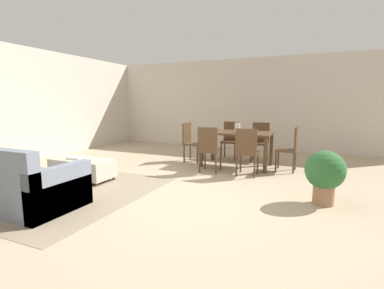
# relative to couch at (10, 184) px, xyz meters

# --- Properties ---
(ground_plane) EXTENTS (10.80, 10.80, 0.00)m
(ground_plane) POSITION_rel_couch_xyz_m (1.91, 1.17, -0.29)
(ground_plane) COLOR tan
(wall_back) EXTENTS (9.00, 0.12, 2.70)m
(wall_back) POSITION_rel_couch_xyz_m (1.91, 6.17, 1.06)
(wall_back) COLOR beige
(wall_back) RESTS_ON ground_plane
(wall_left) EXTENTS (0.12, 11.00, 2.70)m
(wall_left) POSITION_rel_couch_xyz_m (-2.59, 1.67, 1.06)
(wall_left) COLOR beige
(wall_left) RESTS_ON ground_plane
(area_rug) EXTENTS (3.00, 2.80, 0.01)m
(area_rug) POSITION_rel_couch_xyz_m (-0.03, 0.71, -0.29)
(area_rug) COLOR gray
(area_rug) RESTS_ON ground_plane
(couch) EXTENTS (1.93, 0.93, 0.86)m
(couch) POSITION_rel_couch_xyz_m (0.00, 0.00, 0.00)
(couch) COLOR slate
(couch) RESTS_ON ground_plane
(ottoman_table) EXTENTS (1.14, 0.54, 0.39)m
(ottoman_table) POSITION_rel_couch_xyz_m (-0.07, 1.37, -0.07)
(ottoman_table) COLOR #B7AD9E
(ottoman_table) RESTS_ON ground_plane
(dining_table) EXTENTS (1.51, 0.89, 0.76)m
(dining_table) POSITION_rel_couch_xyz_m (2.19, 3.63, 0.37)
(dining_table) COLOR #513823
(dining_table) RESTS_ON ground_plane
(dining_chair_near_left) EXTENTS (0.42, 0.42, 0.92)m
(dining_chair_near_left) POSITION_rel_couch_xyz_m (1.84, 2.82, 0.23)
(dining_chair_near_left) COLOR #513823
(dining_chair_near_left) RESTS_ON ground_plane
(dining_chair_near_right) EXTENTS (0.41, 0.41, 0.92)m
(dining_chair_near_right) POSITION_rel_couch_xyz_m (2.60, 2.84, 0.23)
(dining_chair_near_right) COLOR #513823
(dining_chair_near_right) RESTS_ON ground_plane
(dining_chair_far_left) EXTENTS (0.42, 0.42, 0.92)m
(dining_chair_far_left) POSITION_rel_couch_xyz_m (1.82, 4.41, 0.23)
(dining_chair_far_left) COLOR #513823
(dining_chair_far_left) RESTS_ON ground_plane
(dining_chair_far_right) EXTENTS (0.42, 0.42, 0.92)m
(dining_chair_far_right) POSITION_rel_couch_xyz_m (2.55, 4.42, 0.23)
(dining_chair_far_right) COLOR #513823
(dining_chair_far_right) RESTS_ON ground_plane
(dining_chair_head_east) EXTENTS (0.41, 0.41, 0.92)m
(dining_chair_head_east) POSITION_rel_couch_xyz_m (3.32, 3.60, 0.23)
(dining_chair_head_east) COLOR #513823
(dining_chair_head_east) RESTS_ON ground_plane
(dining_chair_head_west) EXTENTS (0.40, 0.40, 0.92)m
(dining_chair_head_west) POSITION_rel_couch_xyz_m (1.06, 3.65, 0.23)
(dining_chair_head_west) COLOR #513823
(dining_chair_head_west) RESTS_ON ground_plane
(vase_centerpiece) EXTENTS (0.12, 0.12, 0.20)m
(vase_centerpiece) POSITION_rel_couch_xyz_m (2.21, 3.60, 0.57)
(vase_centerpiece) COLOR silver
(vase_centerpiece) RESTS_ON dining_table
(book_on_ottoman) EXTENTS (0.29, 0.24, 0.03)m
(book_on_ottoman) POSITION_rel_couch_xyz_m (-0.19, 1.34, 0.11)
(book_on_ottoman) COLOR silver
(book_on_ottoman) RESTS_ON ottoman_table
(potted_plant) EXTENTS (0.53, 0.53, 0.75)m
(potted_plant) POSITION_rel_couch_xyz_m (3.93, 1.77, 0.15)
(potted_plant) COLOR #996B4C
(potted_plant) RESTS_ON ground_plane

